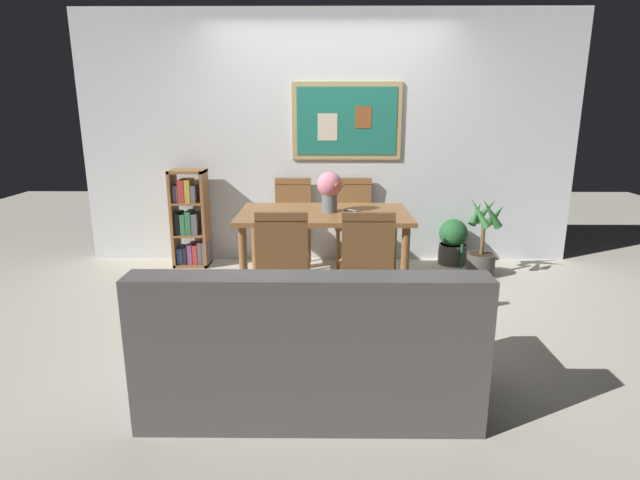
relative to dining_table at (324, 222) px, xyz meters
The scene contains 13 objects.
ground_plane 0.74m from the dining_table, 82.72° to the right, with size 12.00×12.00×0.00m, color beige.
wall_back_with_painting 1.21m from the dining_table, 87.03° to the left, with size 5.20×0.14×2.60m.
dining_table is the anchor object (origin of this frame).
dining_chair_far_left 0.86m from the dining_table, 112.83° to the left, with size 0.40×0.41×0.91m.
dining_chair_far_right 0.86m from the dining_table, 68.64° to the left, with size 0.40×0.41×0.91m.
dining_chair_near_left 0.87m from the dining_table, 110.87° to the right, with size 0.40×0.41×0.91m.
dining_chair_near_right 0.87m from the dining_table, 68.42° to the right, with size 0.40×0.41×0.91m.
leather_couch 1.88m from the dining_table, 92.54° to the right, with size 1.80×0.84×0.84m.
bookshelf 1.59m from the dining_table, 152.25° to the left, with size 0.37×0.28×1.02m.
potted_ivy 1.65m from the dining_table, 30.33° to the left, with size 0.30×0.32×0.50m.
potted_palm 1.65m from the dining_table, 13.96° to the left, with size 0.39×0.38×0.82m.
flower_vase 0.31m from the dining_table, 11.19° to the left, with size 0.23×0.22×0.36m.
tv_remote 0.27m from the dining_table, ahead, with size 0.14×0.14×0.02m.
Camera 1 is at (-0.05, -4.08, 1.63)m, focal length 28.56 mm.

